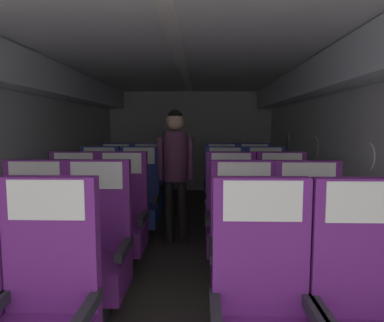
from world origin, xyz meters
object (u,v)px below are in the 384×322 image
at_px(seat_d_left_window, 99,202).
at_px(seat_d_right_window, 225,203).
at_px(seat_b_right_aisle, 310,257).
at_px(seat_c_left_window, 73,221).
at_px(seat_e_right_window, 222,190).
at_px(seat_c_right_window, 231,223).
at_px(seat_c_right_aisle, 282,222).
at_px(flight_attendant, 175,162).
at_px(seat_d_left_aisle, 139,202).
at_px(seat_e_left_aisle, 148,190).
at_px(seat_a_right_window, 263,321).
at_px(seat_e_right_aisle, 255,190).
at_px(seat_c_left_aisle, 121,222).
at_px(seat_e_left_window, 116,189).
at_px(seat_a_left_aisle, 43,319).
at_px(seat_d_right_aisle, 266,203).
at_px(seat_b_left_aisle, 95,254).
at_px(seat_b_right_window, 244,255).
at_px(seat_b_left_window, 32,253).

height_order(seat_d_left_window, seat_d_right_window, same).
xyz_separation_m(seat_b_right_aisle, seat_c_left_window, (-2.02, 0.85, 0.00)).
bearing_deg(seat_e_right_window, seat_c_right_window, -90.39).
xyz_separation_m(seat_c_right_aisle, seat_d_right_window, (-0.49, 0.84, 0.00)).
relative_size(seat_c_right_aisle, flight_attendant, 0.72).
bearing_deg(seat_d_left_aisle, seat_e_left_aisle, 90.92).
bearing_deg(seat_a_right_window, flight_attendant, 103.50).
xyz_separation_m(seat_e_right_aisle, flight_attendant, (-1.09, -0.86, 0.50)).
distance_m(seat_c_left_aisle, seat_c_right_window, 1.06).
height_order(seat_e_left_window, flight_attendant, flight_attendant).
height_order(seat_c_left_aisle, seat_c_right_aisle, same).
height_order(seat_a_left_aisle, flight_attendant, flight_attendant).
bearing_deg(seat_e_right_window, seat_d_left_window, -151.84).
bearing_deg(seat_e_left_aisle, seat_e_right_aisle, 0.45).
relative_size(seat_d_right_aisle, seat_d_right_window, 1.00).
bearing_deg(seat_d_left_window, seat_c_right_aisle, -22.37).
bearing_deg(seat_a_right_window, seat_b_right_aisle, 59.87).
relative_size(seat_b_left_aisle, seat_c_right_window, 1.00).
bearing_deg(seat_c_right_aisle, seat_b_right_window, -119.13).
distance_m(seat_c_left_aisle, seat_e_left_window, 1.76).
distance_m(seat_a_right_window, seat_c_right_aisle, 1.75).
bearing_deg(seat_d_left_window, seat_c_right_window, -28.87).
relative_size(seat_c_left_aisle, seat_e_left_aisle, 1.00).
height_order(seat_a_right_window, seat_c_left_window, same).
xyz_separation_m(seat_c_right_window, seat_e_right_window, (0.01, 1.68, 0.00)).
xyz_separation_m(seat_b_left_window, seat_e_right_window, (1.53, 2.50, 0.00)).
bearing_deg(seat_d_right_window, seat_c_left_window, -151.01).
distance_m(seat_e_left_window, flight_attendant, 1.37).
bearing_deg(seat_c_left_window, seat_a_right_window, -47.21).
distance_m(seat_b_right_aisle, flight_attendant, 2.06).
bearing_deg(seat_d_right_window, seat_e_left_aisle, 141.97).
xyz_separation_m(seat_b_right_aisle, seat_c_right_aisle, (0.01, 0.86, 0.00)).
bearing_deg(seat_c_left_aisle, seat_c_right_aisle, 0.66).
bearing_deg(seat_b_right_aisle, flight_attendant, 122.57).
bearing_deg(seat_b_right_aisle, seat_b_left_aisle, 179.36).
height_order(seat_c_left_aisle, flight_attendant, flight_attendant).
bearing_deg(seat_e_left_window, flight_attendant, -42.24).
bearing_deg(seat_b_left_aisle, seat_e_left_window, 100.80).
height_order(seat_b_left_window, seat_d_right_aisle, same).
distance_m(seat_c_right_window, seat_d_left_aisle, 1.35).
xyz_separation_m(seat_b_right_window, seat_d_left_aisle, (-1.07, 1.68, 0.00)).
height_order(seat_d_left_aisle, seat_e_right_window, same).
height_order(seat_e_left_aisle, flight_attendant, flight_attendant).
height_order(seat_b_right_window, seat_d_left_window, same).
bearing_deg(seat_b_left_aisle, seat_c_right_window, 38.14).
bearing_deg(seat_b_left_window, seat_d_left_aisle, 74.15).
height_order(seat_d_right_window, seat_e_right_window, same).
xyz_separation_m(seat_d_left_window, seat_e_right_aisle, (2.03, 0.85, 0.00)).
height_order(seat_c_right_aisle, seat_d_right_window, same).
height_order(seat_d_left_window, seat_d_left_aisle, same).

